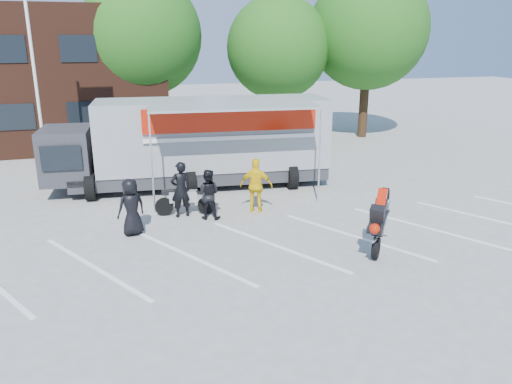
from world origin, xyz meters
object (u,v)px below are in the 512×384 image
tree_right (368,30)px  spectator_hivis (256,186)px  flagpole (39,50)px  stunt_bike_rider (379,250)px  tree_mid (278,48)px  spectator_leather_a (131,207)px  spectator_leather_c (208,194)px  parked_motorcycle (186,214)px  tree_left (141,36)px  transporter_truck (202,186)px  spectator_leather_b (181,189)px

tree_right → spectator_hivis: size_ratio=5.06×
flagpole → stunt_bike_rider: bearing=-48.1°
tree_mid → tree_right: (5.00, -0.50, 0.93)m
flagpole → spectator_leather_a: bearing=-68.9°
spectator_leather_c → stunt_bike_rider: bearing=158.3°
tree_right → spectator_leather_a: bearing=-139.5°
parked_motorcycle → tree_left: bearing=10.9°
spectator_leather_c → spectator_hivis: 1.64m
flagpole → spectator_leather_c: bearing=-51.2°
stunt_bike_rider → spectator_hivis: bearing=160.3°
tree_mid → transporter_truck: tree_mid is taller
flagpole → spectator_leather_c: size_ratio=4.99×
tree_left → stunt_bike_rider: tree_left is taller
flagpole → transporter_truck: (5.55, -2.72, -5.05)m
parked_motorcycle → spectator_leather_a: size_ratio=1.18×
stunt_bike_rider → spectator_leather_c: (-3.96, 3.75, 0.80)m
flagpole → tree_right: 16.88m
spectator_hivis → parked_motorcycle: bearing=13.4°
spectator_leather_a → tree_mid: bearing=-147.6°
tree_right → transporter_truck: bearing=-146.0°
spectator_leather_b → flagpole: bearing=-63.5°
transporter_truck → spectator_leather_c: size_ratio=6.51×
stunt_bike_rider → spectator_hivis: spectator_hivis is taller
transporter_truck → tree_right: bearing=39.1°
tree_right → parked_motorcycle: 16.71m
tree_right → spectator_leather_a: (-13.53, -11.53, -5.04)m
tree_mid → spectator_hivis: bearing=-112.0°
tree_right → spectator_leather_b: size_ratio=5.06×
flagpole → transporter_truck: bearing=-26.1°
tree_left → spectator_leather_a: tree_left is taller
tree_left → parked_motorcycle: size_ratio=4.36×
parked_motorcycle → tree_right: bearing=-39.1°
flagpole → spectator_leather_a: size_ratio=4.75×
tree_left → spectator_leather_c: 13.25m
stunt_bike_rider → spectator_hivis: size_ratio=1.07×
tree_left → transporter_truck: 10.42m
flagpole → tree_left: bearing=54.7°
tree_right → transporter_truck: 14.18m
tree_left → spectator_leather_b: 12.79m
spectator_leather_c → spectator_hivis: size_ratio=0.89×
tree_left → spectator_leather_c: (0.84, -12.33, -4.77)m
tree_right → spectator_hivis: (-9.52, -10.68, -4.98)m
transporter_truck → tree_mid: bearing=58.7°
transporter_truck → stunt_bike_rider: 8.16m
stunt_bike_rider → spectator_hivis: (-2.32, 3.91, 0.90)m
tree_right → spectator_hivis: bearing=-131.7°
flagpole → spectator_leather_c: (5.09, -6.33, -4.25)m
flagpole → parked_motorcycle: flagpole is taller
spectator_leather_b → spectator_hivis: (2.41, -0.27, 0.00)m
tree_left → spectator_leather_a: bearing=-96.7°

